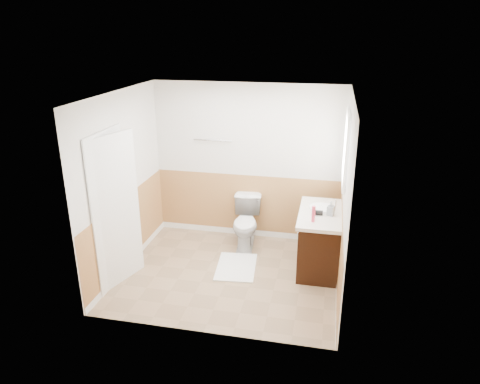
% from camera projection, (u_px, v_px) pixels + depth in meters
% --- Properties ---
extents(floor, '(3.00, 3.00, 0.00)m').
position_uv_depth(floor, '(229.00, 274.00, 6.24)').
color(floor, '#8C7051').
rests_on(floor, ground).
extents(ceiling, '(3.00, 3.00, 0.00)m').
position_uv_depth(ceiling, '(228.00, 94.00, 5.36)').
color(ceiling, white).
rests_on(ceiling, floor).
extents(wall_back, '(3.00, 0.00, 3.00)m').
position_uv_depth(wall_back, '(247.00, 163.00, 6.99)').
color(wall_back, silver).
rests_on(wall_back, floor).
extents(wall_front, '(3.00, 0.00, 3.00)m').
position_uv_depth(wall_front, '(200.00, 233.00, 4.61)').
color(wall_front, silver).
rests_on(wall_front, floor).
extents(wall_left, '(0.00, 3.00, 3.00)m').
position_uv_depth(wall_left, '(123.00, 183.00, 6.09)').
color(wall_left, silver).
rests_on(wall_left, floor).
extents(wall_right, '(0.00, 3.00, 3.00)m').
position_uv_depth(wall_right, '(346.00, 200.00, 5.51)').
color(wall_right, silver).
rests_on(wall_right, floor).
extents(wainscot_back, '(3.00, 0.00, 3.00)m').
position_uv_depth(wainscot_back, '(247.00, 207.00, 7.24)').
color(wainscot_back, '#B47A48').
rests_on(wainscot_back, floor).
extents(wainscot_front, '(3.00, 0.00, 3.00)m').
position_uv_depth(wainscot_front, '(202.00, 294.00, 4.88)').
color(wainscot_front, '#B47A48').
rests_on(wainscot_front, floor).
extents(wainscot_left, '(0.00, 2.60, 2.60)m').
position_uv_depth(wainscot_left, '(128.00, 232.00, 6.35)').
color(wainscot_left, '#B47A48').
rests_on(wainscot_left, floor).
extents(wainscot_right, '(0.00, 2.60, 2.60)m').
position_uv_depth(wainscot_right, '(340.00, 253.00, 5.77)').
color(wainscot_right, '#B47A48').
rests_on(wainscot_right, floor).
extents(toilet, '(0.50, 0.79, 0.77)m').
position_uv_depth(toilet, '(246.00, 223.00, 6.93)').
color(toilet, silver).
rests_on(toilet, floor).
extents(bath_mat, '(0.63, 0.85, 0.02)m').
position_uv_depth(bath_mat, '(236.00, 267.00, 6.39)').
color(bath_mat, white).
rests_on(bath_mat, floor).
extents(vanity_cabinet, '(0.55, 1.10, 0.80)m').
position_uv_depth(vanity_cabinet, '(320.00, 241.00, 6.29)').
color(vanity_cabinet, black).
rests_on(vanity_cabinet, floor).
extents(vanity_knob_left, '(0.03, 0.03, 0.03)m').
position_uv_depth(vanity_knob_left, '(298.00, 233.00, 6.21)').
color(vanity_knob_left, '#B8B8BF').
rests_on(vanity_knob_left, vanity_cabinet).
extents(vanity_knob_right, '(0.03, 0.03, 0.03)m').
position_uv_depth(vanity_knob_right, '(299.00, 227.00, 6.39)').
color(vanity_knob_right, silver).
rests_on(vanity_knob_right, vanity_cabinet).
extents(countertop, '(0.60, 1.15, 0.05)m').
position_uv_depth(countertop, '(321.00, 214.00, 6.15)').
color(countertop, beige).
rests_on(countertop, vanity_cabinet).
extents(sink_basin, '(0.36, 0.36, 0.02)m').
position_uv_depth(sink_basin, '(322.00, 208.00, 6.27)').
color(sink_basin, white).
rests_on(sink_basin, countertop).
extents(faucet, '(0.02, 0.02, 0.14)m').
position_uv_depth(faucet, '(335.00, 205.00, 6.21)').
color(faucet, silver).
rests_on(faucet, countertop).
extents(lotion_bottle, '(0.05, 0.05, 0.22)m').
position_uv_depth(lotion_bottle, '(313.00, 214.00, 5.81)').
color(lotion_bottle, '#D0354F').
rests_on(lotion_bottle, countertop).
extents(soap_dispenser, '(0.11, 0.11, 0.20)m').
position_uv_depth(soap_dispenser, '(331.00, 208.00, 6.02)').
color(soap_dispenser, gray).
rests_on(soap_dispenser, countertop).
extents(hair_dryer_body, '(0.14, 0.07, 0.07)m').
position_uv_depth(hair_dryer_body, '(318.00, 213.00, 6.04)').
color(hair_dryer_body, black).
rests_on(hair_dryer_body, countertop).
extents(hair_dryer_handle, '(0.03, 0.03, 0.07)m').
position_uv_depth(hair_dryer_handle, '(315.00, 214.00, 6.07)').
color(hair_dryer_handle, black).
rests_on(hair_dryer_handle, countertop).
extents(mirror_panel, '(0.02, 0.35, 0.90)m').
position_uv_depth(mirror_panel, '(345.00, 153.00, 6.41)').
color(mirror_panel, silver).
rests_on(mirror_panel, wall_right).
extents(window_frame, '(0.04, 0.80, 1.00)m').
position_uv_depth(window_frame, '(346.00, 149.00, 5.88)').
color(window_frame, white).
rests_on(window_frame, wall_right).
extents(window_glass, '(0.01, 0.70, 0.90)m').
position_uv_depth(window_glass, '(347.00, 149.00, 5.87)').
color(window_glass, white).
rests_on(window_glass, wall_right).
extents(door, '(0.29, 0.78, 2.04)m').
position_uv_depth(door, '(116.00, 211.00, 5.74)').
color(door, white).
rests_on(door, wall_left).
extents(door_frame, '(0.02, 0.92, 2.10)m').
position_uv_depth(door_frame, '(111.00, 210.00, 5.75)').
color(door_frame, white).
rests_on(door_frame, wall_left).
extents(door_knob, '(0.06, 0.06, 0.06)m').
position_uv_depth(door_knob, '(132.00, 207.00, 6.05)').
color(door_knob, silver).
rests_on(door_knob, door).
extents(towel_bar, '(0.62, 0.02, 0.02)m').
position_uv_depth(towel_bar, '(213.00, 140.00, 6.92)').
color(towel_bar, silver).
rests_on(towel_bar, wall_back).
extents(tp_holder_bar, '(0.14, 0.02, 0.02)m').
position_uv_depth(tp_holder_bar, '(240.00, 196.00, 7.13)').
color(tp_holder_bar, silver).
rests_on(tp_holder_bar, wall_back).
extents(tp_roll, '(0.10, 0.11, 0.11)m').
position_uv_depth(tp_roll, '(240.00, 196.00, 7.13)').
color(tp_roll, white).
rests_on(tp_roll, tp_holder_bar).
extents(tp_sheet, '(0.10, 0.01, 0.16)m').
position_uv_depth(tp_sheet, '(240.00, 203.00, 7.17)').
color(tp_sheet, white).
rests_on(tp_sheet, tp_roll).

